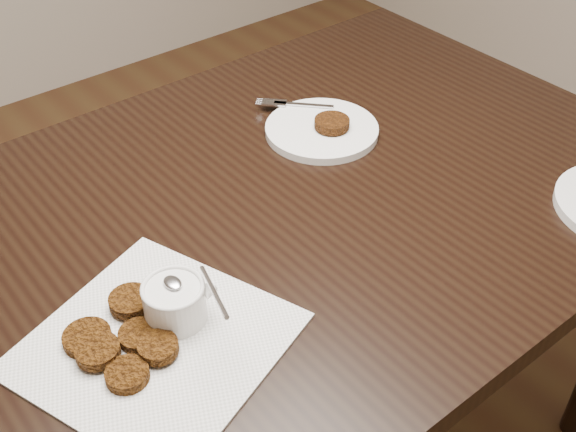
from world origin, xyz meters
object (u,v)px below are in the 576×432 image
object	(u,v)px
table	(273,358)
plate_with_patty	(322,126)
sauce_ramekin	(172,286)
napkin	(156,343)

from	to	relation	value
table	plate_with_patty	bearing A→B (deg)	28.08
table	sauce_ramekin	xyz separation A→B (m)	(-0.25, -0.12, 0.44)
sauce_ramekin	plate_with_patty	bearing A→B (deg)	26.57
sauce_ramekin	napkin	bearing A→B (deg)	-155.43
table	napkin	distance (m)	0.49
napkin	plate_with_patty	world-z (taller)	plate_with_patty
napkin	plate_with_patty	distance (m)	0.55
napkin	table	bearing A→B (deg)	25.17
napkin	plate_with_patty	bearing A→B (deg)	26.39
plate_with_patty	napkin	bearing A→B (deg)	-153.61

